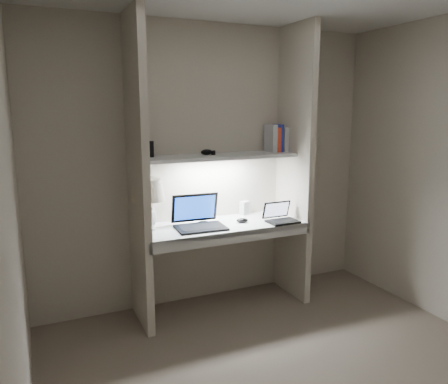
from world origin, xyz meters
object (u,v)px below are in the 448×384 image
speaker (245,208)px  laptop_netbook (280,217)px  table_lamp (148,196)px  laptop_main (199,220)px  book_row (279,139)px

speaker → laptop_netbook: bearing=-88.3°
table_lamp → laptop_netbook: bearing=-10.9°
laptop_netbook → speaker: 0.41m
laptop_main → laptop_netbook: bearing=-6.9°
laptop_main → book_row: bearing=13.4°
laptop_netbook → book_row: (0.15, 0.29, 0.67)m
laptop_netbook → laptop_main: bearing=168.9°
table_lamp → laptop_main: (0.41, -0.09, -0.23)m
laptop_main → book_row: 1.10m
speaker → table_lamp: bearing=166.1°
book_row → laptop_main: bearing=-170.0°
book_row → table_lamp: bearing=-177.0°
speaker → book_row: book_row is taller
table_lamp → book_row: bearing=3.0°
table_lamp → laptop_netbook: 1.19m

